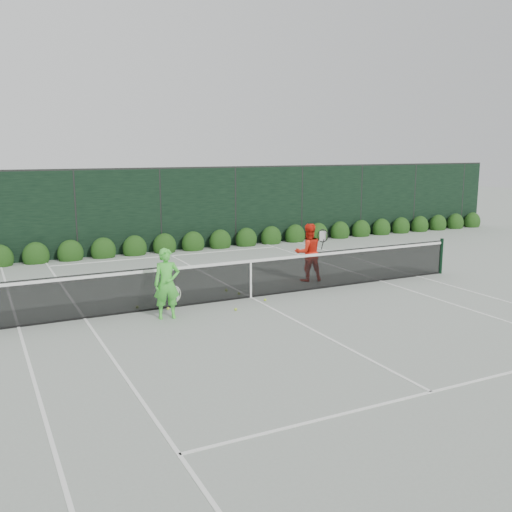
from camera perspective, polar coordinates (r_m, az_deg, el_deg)
name	(u,v)px	position (r m, az deg, el deg)	size (l,w,h in m)	color
ground	(251,298)	(14.52, -0.53, -4.18)	(80.00, 80.00, 0.00)	gray
tennis_net	(250,277)	(14.38, -0.62, -2.14)	(12.90, 0.10, 1.07)	black
player_woman	(167,284)	(12.76, -8.90, -2.75)	(0.67, 0.48, 1.58)	#4AD53E
player_man	(308,252)	(16.24, 5.25, 0.37)	(0.93, 0.74, 1.65)	red
court_lines	(251,297)	(14.51, -0.53, -4.15)	(11.03, 23.83, 0.01)	white
windscreen_fence	(308,257)	(11.86, 5.22, -0.09)	(32.00, 21.07, 3.06)	black
hedge_row	(165,246)	(20.99, -9.13, 0.99)	(31.66, 0.65, 0.94)	#16350E
tennis_balls	(213,301)	(14.10, -4.33, -4.51)	(3.09, 1.83, 0.07)	#B7E332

